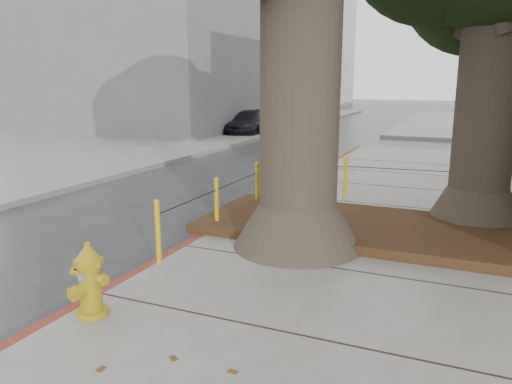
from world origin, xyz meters
The scene contains 9 objects.
ground centered at (0.00, 0.00, 0.00)m, with size 140.00×140.00×0.00m, color #28282B.
sidewalk_opposite centered at (-14.00, 10.00, 0.07)m, with size 14.00×60.00×0.15m, color slate.
curb_red centered at (-2.00, 2.50, 0.07)m, with size 0.14×26.00×0.16m, color maroon.
planter_bed centered at (0.90, 3.90, 0.23)m, with size 6.40×2.60×0.16m, color black.
building_far_grey centered at (-15.00, 22.00, 6.00)m, with size 12.00×16.00×12.00m, color slate.
building_far_white centered at (-17.00, 45.00, 7.50)m, with size 12.00×18.00×15.00m, color silver.
bollard_ring centered at (-0.87, 4.38, 0.66)m, with size 3.79×5.39×0.95m.
fire_hydrant centered at (-1.65, -0.50, 0.57)m, with size 0.46×0.42×0.86m.
car_dark centered at (-8.43, 18.99, 0.62)m, with size 1.73×4.25×1.23m, color black.
Camera 1 is at (2.12, -4.52, 2.74)m, focal length 35.00 mm.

